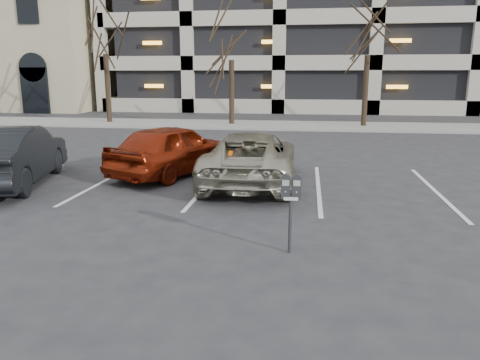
{
  "coord_description": "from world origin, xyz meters",
  "views": [
    {
      "loc": [
        1.07,
        -9.21,
        2.78
      ],
      "look_at": [
        0.03,
        -1.96,
        1.11
      ],
      "focal_mm": 35.0,
      "sensor_mm": 36.0,
      "label": 1
    }
  ],
  "objects_px": {
    "tree_a": "(103,9)",
    "tree_c": "(370,9)",
    "car_red": "(172,149)",
    "car_dark": "(11,155)",
    "suv_silver": "(251,158)",
    "parking_meter": "(291,194)",
    "tree_b": "(231,18)"
  },
  "relations": [
    {
      "from": "tree_c",
      "to": "suv_silver",
      "type": "height_order",
      "value": "tree_c"
    },
    {
      "from": "parking_meter",
      "to": "car_red",
      "type": "xyz_separation_m",
      "value": [
        -3.5,
        5.5,
        -0.24
      ]
    },
    {
      "from": "suv_silver",
      "to": "car_dark",
      "type": "height_order",
      "value": "car_dark"
    },
    {
      "from": "tree_b",
      "to": "parking_meter",
      "type": "relative_size",
      "value": 6.18
    },
    {
      "from": "car_dark",
      "to": "tree_a",
      "type": "bearing_deg",
      "value": -90.5
    },
    {
      "from": "tree_c",
      "to": "car_dark",
      "type": "bearing_deg",
      "value": -125.48
    },
    {
      "from": "tree_a",
      "to": "car_red",
      "type": "bearing_deg",
      "value": -59.85
    },
    {
      "from": "suv_silver",
      "to": "parking_meter",
      "type": "bearing_deg",
      "value": 102.31
    },
    {
      "from": "tree_a",
      "to": "tree_c",
      "type": "height_order",
      "value": "tree_a"
    },
    {
      "from": "car_red",
      "to": "car_dark",
      "type": "xyz_separation_m",
      "value": [
        -3.68,
        -1.81,
        0.04
      ]
    },
    {
      "from": "tree_a",
      "to": "car_dark",
      "type": "distance_m",
      "value": 15.88
    },
    {
      "from": "tree_b",
      "to": "car_red",
      "type": "xyz_separation_m",
      "value": [
        0.36,
        -12.67,
        -4.86
      ]
    },
    {
      "from": "tree_c",
      "to": "parking_meter",
      "type": "xyz_separation_m",
      "value": [
        -3.14,
        -18.17,
        -4.96
      ]
    },
    {
      "from": "tree_b",
      "to": "tree_c",
      "type": "relative_size",
      "value": 0.94
    },
    {
      "from": "tree_b",
      "to": "car_red",
      "type": "relative_size",
      "value": 1.83
    },
    {
      "from": "tree_b",
      "to": "car_red",
      "type": "distance_m",
      "value": 13.58
    },
    {
      "from": "car_dark",
      "to": "suv_silver",
      "type": "bearing_deg",
      "value": 174.94
    },
    {
      "from": "tree_c",
      "to": "car_dark",
      "type": "height_order",
      "value": "tree_c"
    },
    {
      "from": "car_red",
      "to": "car_dark",
      "type": "bearing_deg",
      "value": 47.55
    },
    {
      "from": "suv_silver",
      "to": "tree_c",
      "type": "bearing_deg",
      "value": -109.75
    },
    {
      "from": "parking_meter",
      "to": "tree_b",
      "type": "bearing_deg",
      "value": 99.7
    },
    {
      "from": "tree_a",
      "to": "tree_c",
      "type": "distance_m",
      "value": 14.0
    },
    {
      "from": "tree_a",
      "to": "suv_silver",
      "type": "xyz_separation_m",
      "value": [
        9.67,
        -13.46,
        -5.47
      ]
    },
    {
      "from": "tree_c",
      "to": "suv_silver",
      "type": "bearing_deg",
      "value": -107.84
    },
    {
      "from": "tree_c",
      "to": "car_red",
      "type": "height_order",
      "value": "tree_c"
    },
    {
      "from": "tree_c",
      "to": "car_red",
      "type": "bearing_deg",
      "value": -117.66
    },
    {
      "from": "tree_c",
      "to": "car_dark",
      "type": "relative_size",
      "value": 1.78
    },
    {
      "from": "tree_a",
      "to": "suv_silver",
      "type": "distance_m",
      "value": 17.46
    },
    {
      "from": "tree_c",
      "to": "tree_b",
      "type": "bearing_deg",
      "value": 180.0
    },
    {
      "from": "suv_silver",
      "to": "car_red",
      "type": "distance_m",
      "value": 2.44
    },
    {
      "from": "car_red",
      "to": "parking_meter",
      "type": "bearing_deg",
      "value": 143.77
    },
    {
      "from": "tree_a",
      "to": "car_dark",
      "type": "height_order",
      "value": "tree_a"
    }
  ]
}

